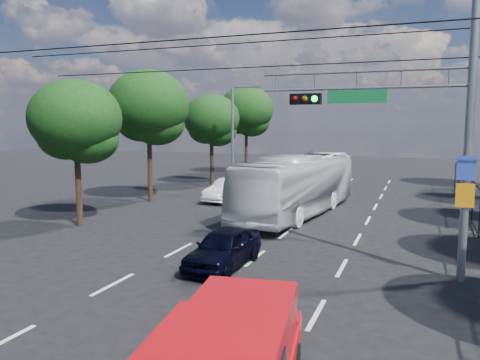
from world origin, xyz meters
The scene contains 11 objects.
lane_markings centered at (0.00, 14.00, 0.01)m, with size 6.12×38.00×0.01m.
signal_mast centered at (5.28, 7.99, 5.24)m, with size 6.43×0.39×9.50m.
streetlight_left centered at (-6.33, 22.00, 3.94)m, with size 2.09×0.22×7.08m.
utility_wires centered at (0.00, 8.83, 7.23)m, with size 22.00×5.04×0.74m.
tree_left_b centered at (-9.18, 10.02, 4.58)m, with size 4.08×4.08×6.63m.
tree_left_c centered at (-9.78, 17.02, 5.40)m, with size 4.80×4.80×7.80m.
tree_left_d centered at (-9.38, 25.02, 4.72)m, with size 4.20×4.20×6.83m.
tree_left_e centered at (-9.58, 33.02, 5.53)m, with size 4.92×4.92×7.99m.
navy_hatchback centered at (-0.64, 6.71, 0.64)m, with size 1.51×3.76×1.28m, color black.
white_bus centered at (-0.57, 16.26, 1.54)m, with size 2.59×11.08×3.09m, color silver.
white_van centered at (-5.50, 18.88, 0.67)m, with size 1.42×4.07×1.34m, color white.
Camera 1 is at (5.21, -6.96, 4.69)m, focal length 35.00 mm.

